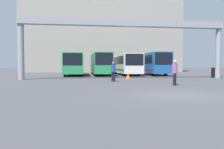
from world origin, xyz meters
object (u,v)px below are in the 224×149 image
at_px(bus_slot_0, 74,63).
at_px(pedestrian_near_center, 175,72).
at_px(bus_slot_1, 100,63).
at_px(bus_slot_3, 151,63).
at_px(tire_stack, 216,72).
at_px(bus_slot_2, 126,63).
at_px(traffic_cone, 128,76).
at_px(pedestrian_near_left, 113,71).

xyz_separation_m(bus_slot_0, pedestrian_near_center, (7.78, -16.90, -0.77)).
height_order(bus_slot_0, bus_slot_1, bus_slot_1).
height_order(bus_slot_3, tire_stack, bus_slot_3).
height_order(bus_slot_2, traffic_cone, bus_slot_2).
distance_m(pedestrian_near_center, tire_stack, 12.51).
xyz_separation_m(pedestrian_near_left, tire_stack, (12.85, 4.52, -0.34)).
relative_size(pedestrian_near_left, tire_stack, 1.47).
distance_m(traffic_cone, tire_stack, 10.77).
bearing_deg(pedestrian_near_center, traffic_cone, 52.65).
distance_m(bus_slot_3, pedestrian_near_center, 17.29).
height_order(bus_slot_2, pedestrian_near_left, bus_slot_2).
relative_size(bus_slot_1, bus_slot_2, 1.15).
relative_size(bus_slot_0, bus_slot_2, 0.99).
relative_size(bus_slot_1, tire_stack, 9.92).
bearing_deg(bus_slot_1, bus_slot_0, -167.62).
bearing_deg(bus_slot_2, tire_stack, -42.24).
xyz_separation_m(bus_slot_1, bus_slot_3, (7.67, -0.87, 0.04)).
bearing_deg(bus_slot_3, bus_slot_0, 179.85).
height_order(bus_slot_2, bus_slot_3, bus_slot_3).
bearing_deg(bus_slot_1, bus_slot_3, -6.49).
bearing_deg(traffic_cone, tire_stack, 4.78).
xyz_separation_m(traffic_cone, tire_stack, (10.73, 0.90, 0.26)).
relative_size(bus_slot_1, pedestrian_near_left, 6.76).
distance_m(bus_slot_2, bus_slot_3, 3.84).
bearing_deg(bus_slot_0, bus_slot_1, 12.38).
relative_size(bus_slot_0, pedestrian_near_center, 5.54).
distance_m(bus_slot_0, bus_slot_2, 7.67).
distance_m(bus_slot_3, tire_stack, 9.75).
distance_m(bus_slot_2, pedestrian_near_left, 13.32).
xyz_separation_m(bus_slot_3, pedestrian_near_left, (-7.62, -12.66, -0.91)).
bearing_deg(pedestrian_near_left, pedestrian_near_center, -27.11).
xyz_separation_m(bus_slot_2, pedestrian_near_left, (-3.79, -12.75, -0.80)).
xyz_separation_m(bus_slot_0, tire_stack, (16.73, -8.17, -1.15)).
xyz_separation_m(bus_slot_0, bus_slot_1, (3.84, 0.84, 0.05)).
relative_size(pedestrian_near_center, traffic_cone, 2.73).
relative_size(bus_slot_0, bus_slot_1, 0.86).
xyz_separation_m(bus_slot_1, traffic_cone, (2.17, -9.91, -1.46)).
bearing_deg(traffic_cone, pedestrian_near_left, -120.29).
height_order(bus_slot_0, pedestrian_near_center, bus_slot_0).
distance_m(bus_slot_3, pedestrian_near_left, 14.81).
bearing_deg(traffic_cone, bus_slot_0, 123.50).
bearing_deg(bus_slot_3, traffic_cone, -121.36).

